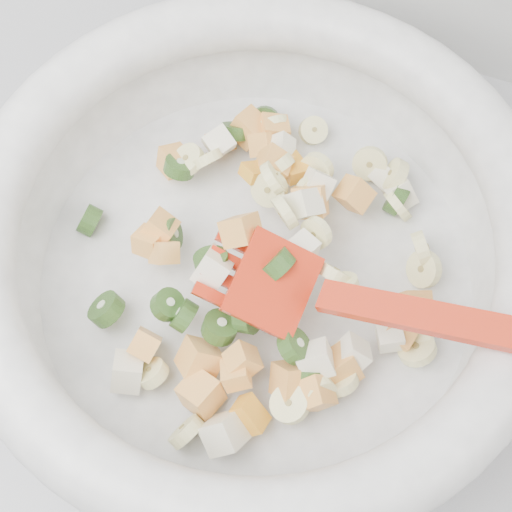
% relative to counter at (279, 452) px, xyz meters
% --- Properties ---
extents(counter, '(2.00, 0.60, 0.90)m').
position_rel_counter_xyz_m(counter, '(0.00, 0.00, 0.00)').
color(counter, gray).
rests_on(counter, ground).
extents(mixing_bowl, '(0.45, 0.41, 0.15)m').
position_rel_counter_xyz_m(mixing_bowl, '(-0.04, 0.03, 0.51)').
color(mixing_bowl, white).
rests_on(mixing_bowl, counter).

